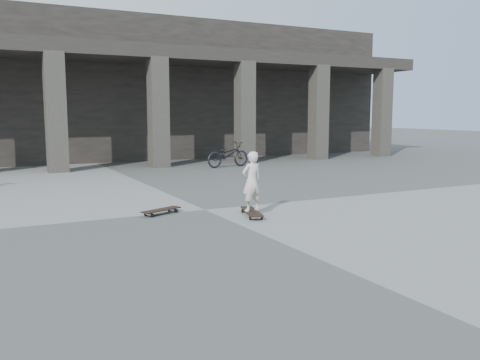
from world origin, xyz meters
name	(u,v)px	position (x,y,z in m)	size (l,w,h in m)	color
ground	(205,210)	(0.00, 0.00, 0.00)	(90.00, 90.00, 0.00)	#4B4B49
colonnade	(81,89)	(0.00, 13.77, 3.03)	(28.00, 8.82, 6.00)	black
longboard	(252,212)	(0.56, -1.01, 0.08)	(0.51, 1.06, 0.10)	black
skateboard_spare	(161,210)	(-0.96, -0.04, 0.08)	(0.89, 0.54, 0.10)	black
child	(252,181)	(0.56, -1.01, 0.68)	(0.42, 0.28, 1.16)	beige
bicycle	(228,155)	(4.03, 7.30, 0.46)	(0.62, 1.77, 0.93)	black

